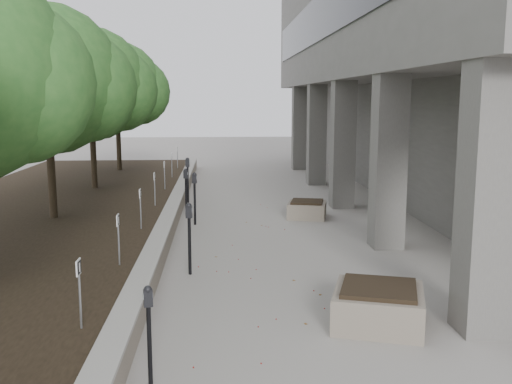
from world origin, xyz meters
name	(u,v)px	position (x,y,z in m)	size (l,w,h in m)	color
ground	(258,368)	(0.00, 0.00, 0.00)	(90.00, 90.00, 0.00)	gray
retaining_wall	(172,214)	(-1.82, 9.00, 0.25)	(0.39, 26.00, 0.50)	gray
planting_bed	(39,217)	(-5.50, 9.00, 0.20)	(7.00, 26.00, 0.40)	black
crabapple_tree_3	(48,112)	(-4.80, 8.00, 3.12)	(4.60, 4.00, 5.44)	#2A5F24
crabapple_tree_4	(91,108)	(-4.80, 13.00, 3.12)	(4.60, 4.00, 5.44)	#2A5F24
crabapple_tree_5	(117,106)	(-4.80, 18.00, 3.12)	(4.60, 4.00, 5.44)	#2A5F24
parking_sign_2	(80,294)	(-2.35, 0.50, 0.88)	(0.04, 0.22, 0.96)	black
parking_sign_3	(119,240)	(-2.35, 3.50, 0.88)	(0.04, 0.22, 0.96)	black
parking_sign_4	(141,209)	(-2.35, 6.50, 0.88)	(0.04, 0.22, 0.96)	black
parking_sign_5	(155,189)	(-2.35, 9.50, 0.88)	(0.04, 0.22, 0.96)	black
parking_sign_6	(165,175)	(-2.35, 12.50, 0.88)	(0.04, 0.22, 0.96)	black
parking_sign_7	(172,165)	(-2.35, 15.50, 0.88)	(0.04, 0.22, 0.96)	black
parking_sign_8	(177,157)	(-2.35, 18.50, 0.88)	(0.04, 0.22, 0.96)	black
parking_meter_1	(149,335)	(-1.34, -0.34, 0.63)	(0.12, 0.09, 1.26)	black
parking_meter_2	(189,239)	(-1.08, 4.12, 0.72)	(0.14, 0.10, 1.44)	black
parking_meter_3	(195,199)	(-1.17, 8.69, 0.73)	(0.14, 0.10, 1.46)	black
parking_meter_4	(186,192)	(-1.48, 9.91, 0.71)	(0.14, 0.10, 1.42)	black
parking_meter_5	(188,180)	(-1.55, 12.12, 0.76)	(0.15, 0.11, 1.52)	black
planter_front	(378,305)	(1.95, 1.34, 0.31)	(1.33, 1.33, 0.62)	gray
planter_back	(307,209)	(2.06, 9.45, 0.25)	(1.07, 1.07, 0.50)	gray
berry_scatter	(238,260)	(-0.10, 5.00, 0.01)	(3.30, 14.10, 0.02)	maroon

